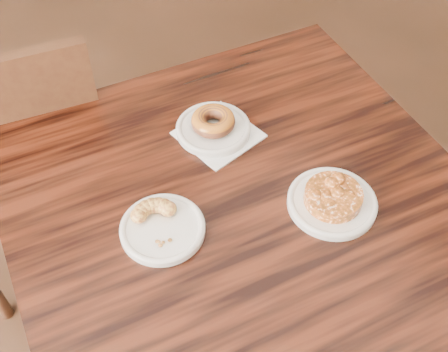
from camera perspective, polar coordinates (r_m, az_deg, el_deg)
cafe_table at (r=1.36m, az=1.57°, el=-12.36°), size 0.99×0.99×0.75m
chair_far at (r=1.63m, az=-20.02°, el=2.05°), size 0.58×0.58×0.90m
napkin at (r=1.16m, az=-0.56°, el=4.23°), size 0.16×0.16×0.00m
plate_donut at (r=1.16m, az=-1.10°, el=4.81°), size 0.15×0.15×0.01m
plate_cruller at (r=1.00m, az=-6.26°, el=-5.38°), size 0.15×0.15×0.01m
plate_fritter at (r=1.05m, az=10.90°, el=-2.68°), size 0.17×0.17×0.01m
glazed_donut at (r=1.14m, az=-1.11°, el=5.59°), size 0.09×0.09×0.03m
apple_fritter at (r=1.03m, az=11.09°, el=-1.88°), size 0.14×0.14×0.03m
cruller_fragment at (r=0.99m, az=-6.36°, el=-4.71°), size 0.10×0.10×0.03m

